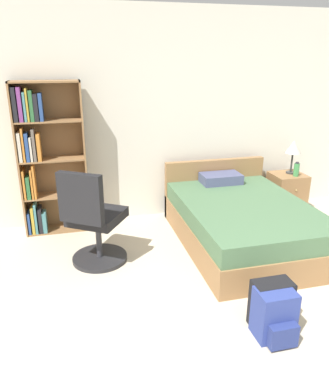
% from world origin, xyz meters
% --- Properties ---
extents(wall_back, '(9.00, 0.06, 2.60)m').
position_xyz_m(wall_back, '(0.00, 3.23, 1.30)').
color(wall_back, silver).
rests_on(wall_back, ground_plane).
extents(bookshelf, '(0.75, 0.28, 1.77)m').
position_xyz_m(bookshelf, '(-1.60, 3.02, 0.91)').
color(bookshelf, olive).
rests_on(bookshelf, ground_plane).
extents(bed, '(1.34, 1.93, 0.75)m').
position_xyz_m(bed, '(0.53, 2.19, 0.26)').
color(bed, olive).
rests_on(bed, ground_plane).
extents(office_chair, '(0.69, 0.72, 1.03)m').
position_xyz_m(office_chair, '(-1.13, 2.08, 0.47)').
color(office_chair, '#232326').
rests_on(office_chair, ground_plane).
extents(nightstand, '(0.43, 0.43, 0.53)m').
position_xyz_m(nightstand, '(1.53, 2.89, 0.26)').
color(nightstand, olive).
rests_on(nightstand, ground_plane).
extents(table_lamp, '(0.21, 0.21, 0.45)m').
position_xyz_m(table_lamp, '(1.58, 2.92, 0.88)').
color(table_lamp, '#333333').
rests_on(table_lamp, nightstand).
extents(water_bottle, '(0.07, 0.07, 0.19)m').
position_xyz_m(water_bottle, '(1.57, 2.79, 0.62)').
color(water_bottle, '#3F8C4C').
rests_on(water_bottle, nightstand).
extents(backpack_black, '(0.31, 0.23, 0.39)m').
position_xyz_m(backpack_black, '(0.14, 0.77, 0.19)').
color(backpack_black, black).
rests_on(backpack_black, ground_plane).
extents(backpack_blue, '(0.28, 0.29, 0.39)m').
position_xyz_m(backpack_blue, '(0.10, 0.67, 0.19)').
color(backpack_blue, navy).
rests_on(backpack_blue, ground_plane).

